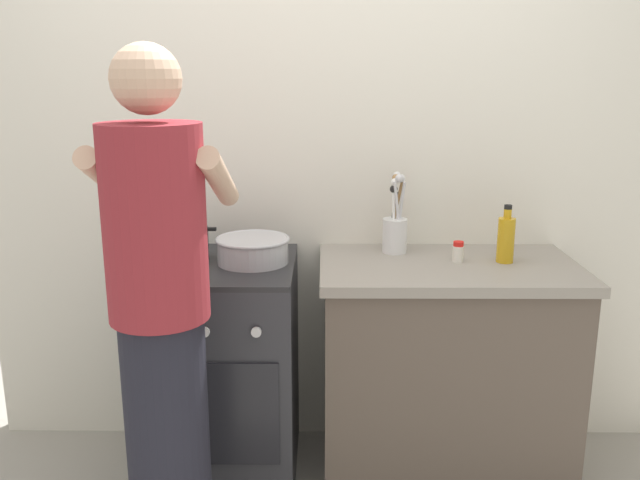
{
  "coord_description": "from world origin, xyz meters",
  "views": [
    {
      "loc": [
        0.07,
        -2.33,
        1.62
      ],
      "look_at": [
        0.05,
        0.12,
        1.0
      ],
      "focal_mm": 37.42,
      "sensor_mm": 36.0,
      "label": 1
    }
  ],
  "objects_px": {
    "mixing_bowl": "(253,249)",
    "person": "(162,329)",
    "pot": "(182,244)",
    "spice_bottle": "(458,252)",
    "utensil_crock": "(395,227)",
    "stove_range": "(221,370)",
    "oil_bottle": "(506,239)"
  },
  "relations": [
    {
      "from": "mixing_bowl",
      "to": "person",
      "type": "xyz_separation_m",
      "value": [
        -0.22,
        -0.59,
        -0.09
      ]
    },
    {
      "from": "utensil_crock",
      "to": "oil_bottle",
      "type": "xyz_separation_m",
      "value": [
        0.41,
        -0.14,
        -0.01
      ]
    },
    {
      "from": "utensil_crock",
      "to": "spice_bottle",
      "type": "relative_size",
      "value": 4.1
    },
    {
      "from": "utensil_crock",
      "to": "spice_bottle",
      "type": "xyz_separation_m",
      "value": [
        0.23,
        -0.14,
        -0.07
      ]
    },
    {
      "from": "utensil_crock",
      "to": "spice_bottle",
      "type": "bearing_deg",
      "value": -30.89
    },
    {
      "from": "pot",
      "to": "oil_bottle",
      "type": "distance_m",
      "value": 1.26
    },
    {
      "from": "mixing_bowl",
      "to": "utensil_crock",
      "type": "bearing_deg",
      "value": 15.9
    },
    {
      "from": "mixing_bowl",
      "to": "oil_bottle",
      "type": "xyz_separation_m",
      "value": [
        0.98,
        0.02,
        0.04
      ]
    },
    {
      "from": "pot",
      "to": "utensil_crock",
      "type": "distance_m",
      "value": 0.85
    },
    {
      "from": "utensil_crock",
      "to": "oil_bottle",
      "type": "height_order",
      "value": "utensil_crock"
    },
    {
      "from": "stove_range",
      "to": "spice_bottle",
      "type": "bearing_deg",
      "value": 1.81
    },
    {
      "from": "spice_bottle",
      "to": "person",
      "type": "height_order",
      "value": "person"
    },
    {
      "from": "person",
      "to": "utensil_crock",
      "type": "bearing_deg",
      "value": 43.79
    },
    {
      "from": "spice_bottle",
      "to": "oil_bottle",
      "type": "bearing_deg",
      "value": -1.84
    },
    {
      "from": "mixing_bowl",
      "to": "utensil_crock",
      "type": "height_order",
      "value": "utensil_crock"
    },
    {
      "from": "spice_bottle",
      "to": "pot",
      "type": "bearing_deg",
      "value": 179.22
    },
    {
      "from": "mixing_bowl",
      "to": "person",
      "type": "bearing_deg",
      "value": -110.28
    },
    {
      "from": "pot",
      "to": "person",
      "type": "height_order",
      "value": "person"
    },
    {
      "from": "mixing_bowl",
      "to": "person",
      "type": "height_order",
      "value": "person"
    },
    {
      "from": "stove_range",
      "to": "utensil_crock",
      "type": "xyz_separation_m",
      "value": [
        0.7,
        0.17,
        0.55
      ]
    },
    {
      "from": "mixing_bowl",
      "to": "utensil_crock",
      "type": "distance_m",
      "value": 0.59
    },
    {
      "from": "spice_bottle",
      "to": "person",
      "type": "xyz_separation_m",
      "value": [
        -1.02,
        -0.61,
        -0.08
      ]
    },
    {
      "from": "stove_range",
      "to": "utensil_crock",
      "type": "relative_size",
      "value": 2.73
    },
    {
      "from": "pot",
      "to": "mixing_bowl",
      "type": "xyz_separation_m",
      "value": [
        0.28,
        -0.04,
        -0.01
      ]
    },
    {
      "from": "stove_range",
      "to": "spice_bottle",
      "type": "relative_size",
      "value": 11.2
    },
    {
      "from": "mixing_bowl",
      "to": "spice_bottle",
      "type": "distance_m",
      "value": 0.8
    },
    {
      "from": "oil_bottle",
      "to": "stove_range",
      "type": "bearing_deg",
      "value": -178.78
    },
    {
      "from": "mixing_bowl",
      "to": "utensil_crock",
      "type": "relative_size",
      "value": 0.87
    },
    {
      "from": "pot",
      "to": "mixing_bowl",
      "type": "bearing_deg",
      "value": -7.41
    },
    {
      "from": "stove_range",
      "to": "mixing_bowl",
      "type": "xyz_separation_m",
      "value": [
        0.14,
        0.01,
        0.51
      ]
    },
    {
      "from": "utensil_crock",
      "to": "person",
      "type": "bearing_deg",
      "value": -136.21
    },
    {
      "from": "pot",
      "to": "mixing_bowl",
      "type": "distance_m",
      "value": 0.28
    }
  ]
}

